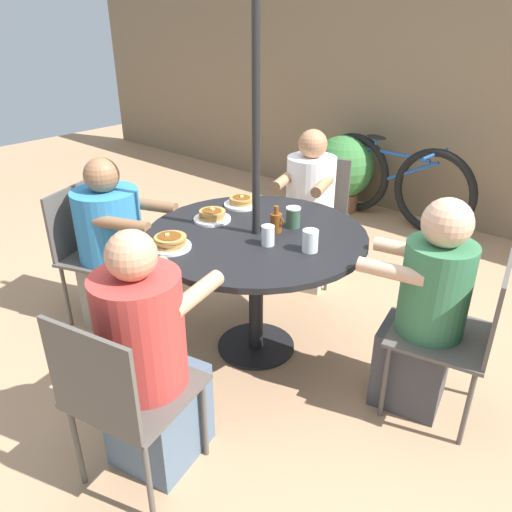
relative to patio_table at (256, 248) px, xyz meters
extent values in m
plane|color=tan|center=(0.00, 0.00, -0.65)|extent=(12.00, 12.00, 0.00)
cube|color=#7A664C|center=(0.00, 2.65, 0.33)|extent=(10.00, 0.06, 1.95)
cylinder|color=black|center=(0.00, 0.00, -0.64)|extent=(0.46, 0.46, 0.01)
cylinder|color=black|center=(0.00, 0.00, -0.29)|extent=(0.08, 0.08, 0.71)
cylinder|color=black|center=(0.00, 0.00, 0.08)|extent=(1.19, 1.19, 0.03)
cylinder|color=black|center=(0.00, 0.00, 0.49)|extent=(0.04, 0.04, 2.29)
cylinder|color=#514C47|center=(0.84, -0.02, -0.44)|extent=(0.02, 0.02, 0.42)
cylinder|color=#514C47|center=(0.76, 0.35, -0.44)|extent=(0.02, 0.02, 0.42)
cylinder|color=#514C47|center=(1.20, 0.06, -0.44)|extent=(0.02, 0.02, 0.42)
cylinder|color=#514C47|center=(1.13, 0.42, -0.44)|extent=(0.02, 0.02, 0.42)
cube|color=#514C47|center=(0.98, 0.20, -0.22)|extent=(0.52, 0.52, 0.02)
cube|color=#514C47|center=(1.19, 0.24, 0.00)|extent=(0.10, 0.41, 0.41)
cube|color=#3D3D42|center=(0.88, 0.18, -0.44)|extent=(0.38, 0.36, 0.42)
cylinder|color=#38754C|center=(0.92, 0.19, 0.01)|extent=(0.31, 0.31, 0.47)
sphere|color=#DBA884|center=(0.92, 0.19, 0.34)|extent=(0.22, 0.22, 0.22)
cylinder|color=#DBA884|center=(0.77, 0.03, 0.12)|extent=(0.31, 0.13, 0.07)
cylinder|color=#DBA884|center=(0.72, 0.28, 0.12)|extent=(0.31, 0.13, 0.07)
cylinder|color=#514C47|center=(-0.07, 0.83, -0.44)|extent=(0.02, 0.02, 0.42)
cylinder|color=#514C47|center=(-0.42, 0.72, -0.44)|extent=(0.02, 0.02, 0.42)
cylinder|color=#514C47|center=(-0.18, 1.19, -0.44)|extent=(0.02, 0.02, 0.42)
cylinder|color=#514C47|center=(-0.53, 1.08, -0.44)|extent=(0.02, 0.02, 0.42)
cube|color=#514C47|center=(-0.30, 0.96, -0.22)|extent=(0.55, 0.55, 0.02)
cube|color=#514C47|center=(-0.36, 1.16, 0.00)|extent=(0.40, 0.14, 0.41)
cube|color=beige|center=(-0.27, 0.85, -0.44)|extent=(0.41, 0.43, 0.42)
cylinder|color=white|center=(-0.28, 0.90, 0.02)|extent=(0.34, 0.34, 0.50)
sphere|color=#A3704C|center=(-0.28, 0.90, 0.36)|extent=(0.20, 0.20, 0.20)
cylinder|color=#A3704C|center=(-0.10, 0.77, 0.14)|extent=(0.15, 0.30, 0.07)
cylinder|color=#A3704C|center=(-0.36, 0.69, 0.14)|extent=(0.15, 0.30, 0.07)
cylinder|color=#514C47|center=(-0.83, -0.12, -0.44)|extent=(0.02, 0.02, 0.42)
cylinder|color=#514C47|center=(-0.69, -0.47, -0.44)|extent=(0.02, 0.02, 0.42)
cylinder|color=#514C47|center=(-1.18, -0.25, -0.44)|extent=(0.02, 0.02, 0.42)
cylinder|color=#514C47|center=(-1.04, -0.60, -0.44)|extent=(0.02, 0.02, 0.42)
cube|color=#514C47|center=(-0.93, -0.36, -0.22)|extent=(0.57, 0.57, 0.02)
cube|color=#514C47|center=(-1.13, -0.44, 0.00)|extent=(0.17, 0.40, 0.41)
cube|color=gray|center=(-0.82, -0.32, -0.44)|extent=(0.52, 0.49, 0.42)
cylinder|color=teal|center=(-0.88, -0.34, 0.00)|extent=(0.39, 0.39, 0.44)
sphere|color=brown|center=(-0.88, -0.34, 0.31)|extent=(0.20, 0.20, 0.20)
cylinder|color=brown|center=(-0.74, -0.12, 0.10)|extent=(0.34, 0.19, 0.07)
cylinder|color=brown|center=(-0.63, -0.41, 0.10)|extent=(0.34, 0.19, 0.07)
cylinder|color=#514C47|center=(-0.01, -0.84, -0.44)|extent=(0.02, 0.02, 0.42)
cylinder|color=#514C47|center=(0.36, -0.75, -0.44)|extent=(0.02, 0.02, 0.42)
cylinder|color=#514C47|center=(0.08, -1.20, -0.44)|extent=(0.02, 0.02, 0.42)
cylinder|color=#514C47|center=(0.44, -1.12, -0.44)|extent=(0.02, 0.02, 0.42)
cube|color=#514C47|center=(0.22, -0.98, -0.22)|extent=(0.53, 0.53, 0.02)
cube|color=#514C47|center=(0.26, -1.18, 0.00)|extent=(0.41, 0.11, 0.41)
cube|color=slate|center=(0.19, -0.87, -0.44)|extent=(0.40, 0.43, 0.42)
cylinder|color=#B73833|center=(0.20, -0.92, 0.03)|extent=(0.35, 0.35, 0.51)
sphere|color=tan|center=(0.20, -0.92, 0.37)|extent=(0.19, 0.19, 0.19)
cylinder|color=tan|center=(0.03, -0.77, 0.15)|extent=(0.13, 0.31, 0.07)
cylinder|color=tan|center=(0.30, -0.71, 0.15)|extent=(0.13, 0.31, 0.07)
cylinder|color=white|center=(-0.20, -0.42, 0.10)|extent=(0.21, 0.21, 0.01)
cylinder|color=#AD7A3D|center=(-0.20, -0.43, 0.11)|extent=(0.15, 0.15, 0.01)
cylinder|color=#AD7A3D|center=(-0.20, -0.42, 0.13)|extent=(0.15, 0.15, 0.01)
cylinder|color=#AD7A3D|center=(-0.20, -0.43, 0.14)|extent=(0.16, 0.16, 0.01)
cylinder|color=#AD7A3D|center=(-0.19, -0.42, 0.15)|extent=(0.16, 0.16, 0.01)
ellipsoid|color=brown|center=(-0.20, -0.42, 0.16)|extent=(0.13, 0.12, 0.00)
cube|color=#F4E084|center=(-0.21, -0.43, 0.17)|extent=(0.03, 0.03, 0.01)
cylinder|color=white|center=(-0.34, 0.25, 0.10)|extent=(0.21, 0.21, 0.01)
cylinder|color=#AD7A3D|center=(-0.34, 0.25, 0.11)|extent=(0.14, 0.14, 0.01)
cylinder|color=#AD7A3D|center=(-0.34, 0.25, 0.13)|extent=(0.14, 0.14, 0.01)
cylinder|color=#AD7A3D|center=(-0.34, 0.25, 0.14)|extent=(0.14, 0.14, 0.01)
ellipsoid|color=brown|center=(-0.34, 0.25, 0.15)|extent=(0.11, 0.10, 0.00)
cube|color=#F4E084|center=(-0.33, 0.25, 0.15)|extent=(0.03, 0.03, 0.01)
cylinder|color=white|center=(-0.30, -0.03, 0.10)|extent=(0.21, 0.21, 0.01)
cylinder|color=#AD7A3D|center=(-0.31, -0.03, 0.11)|extent=(0.15, 0.15, 0.01)
cylinder|color=#AD7A3D|center=(-0.30, -0.03, 0.13)|extent=(0.14, 0.14, 0.01)
cylinder|color=#AD7A3D|center=(-0.30, -0.03, 0.14)|extent=(0.15, 0.15, 0.01)
ellipsoid|color=brown|center=(-0.30, -0.03, 0.15)|extent=(0.11, 0.11, 0.00)
cube|color=#F4E084|center=(-0.31, -0.02, 0.16)|extent=(0.02, 0.02, 0.01)
cylinder|color=brown|center=(0.07, 0.08, 0.14)|extent=(0.06, 0.06, 0.10)
cylinder|color=brown|center=(0.07, 0.08, 0.22)|extent=(0.03, 0.03, 0.04)
torus|color=brown|center=(0.10, 0.08, 0.16)|extent=(0.05, 0.01, 0.05)
cylinder|color=#33513D|center=(0.10, 0.19, 0.14)|extent=(0.08, 0.08, 0.11)
cylinder|color=white|center=(0.10, 0.19, 0.20)|extent=(0.08, 0.08, 0.01)
cylinder|color=silver|center=(0.35, 0.01, 0.15)|extent=(0.08, 0.08, 0.11)
cylinder|color=silver|center=(0.14, -0.07, 0.14)|extent=(0.07, 0.07, 0.10)
torus|color=black|center=(-0.78, 2.35, -0.27)|extent=(0.76, 0.11, 0.76)
torus|color=black|center=(0.05, 2.30, -0.27)|extent=(0.76, 0.11, 0.76)
cylinder|color=#1E4C93|center=(-0.36, 2.33, -0.01)|extent=(0.68, 0.07, 0.03)
cylinder|color=#1E4C93|center=(-0.20, 2.32, -0.14)|extent=(0.52, 0.06, 0.29)
cylinder|color=#1E4C93|center=(-0.57, 2.34, 0.04)|extent=(0.03, 0.03, 0.10)
ellipsoid|color=black|center=(-0.57, 2.34, 0.11)|extent=(0.20, 0.08, 0.04)
cylinder|color=#1E4C93|center=(0.01, 2.31, 0.06)|extent=(0.05, 0.44, 0.03)
cylinder|color=brown|center=(-0.86, 2.28, -0.56)|extent=(0.34, 0.34, 0.18)
sphere|color=#387538|center=(-0.86, 2.28, -0.21)|extent=(0.60, 0.60, 0.60)
camera|label=1|loc=(1.60, -1.84, 1.16)|focal=35.00mm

